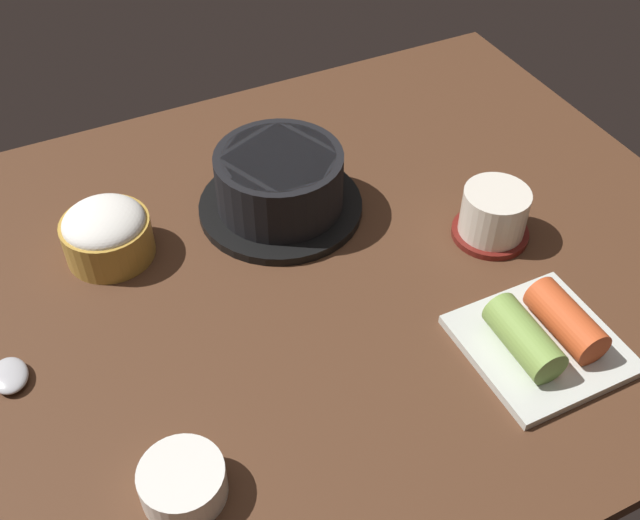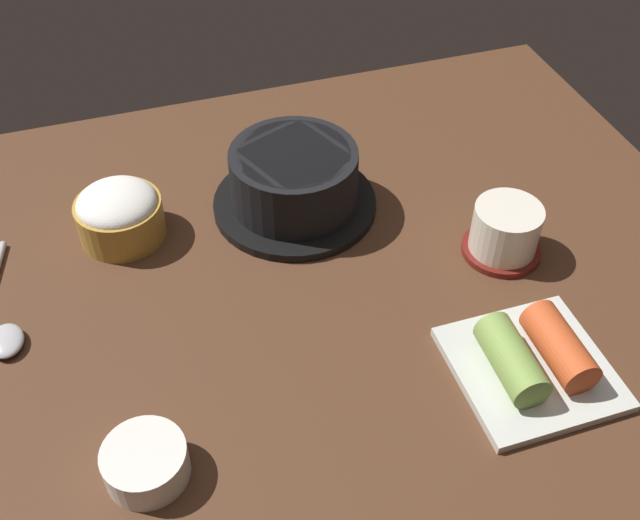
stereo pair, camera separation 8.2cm
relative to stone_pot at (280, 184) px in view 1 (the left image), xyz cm
name	(u,v)px [view 1 (the left image)]	position (x,y,z in cm)	size (l,w,h in cm)	color
dining_table	(296,280)	(-2.88, -10.80, -4.97)	(100.00, 76.00, 2.00)	#4C2D1C
stone_pot	(280,184)	(0.00, 0.00, 0.00)	(19.90, 19.90, 8.16)	black
rice_bowl	(106,232)	(-20.65, 1.37, -0.64)	(10.03, 10.03, 6.58)	#B78C38
tea_cup_with_saucer	(494,214)	(20.33, -14.98, -0.77)	(9.04, 9.04, 6.41)	maroon
kimchi_plate	(543,336)	(15.01, -31.35, -2.11)	(14.86, 14.86, 4.92)	silver
side_bowl_near	(183,482)	(-22.72, -30.92, -2.13)	(7.52, 7.52, 3.43)	white
spoon	(0,360)	(-34.77, -9.42, -3.35)	(5.52, 18.01, 1.35)	#B7B7BC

